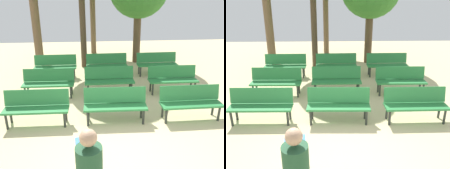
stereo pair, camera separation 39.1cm
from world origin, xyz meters
TOP-DOWN VIEW (x-y plane):
  - ground_plane at (0.00, 0.00)m, footprint 24.00×24.00m
  - bench_r0_c0 at (-2.00, 1.59)m, footprint 1.61×0.51m
  - bench_r0_c1 at (-0.02, 1.57)m, footprint 1.61×0.53m
  - bench_r0_c2 at (1.95, 1.53)m, footprint 1.60×0.49m
  - bench_r1_c0 at (-1.97, 3.31)m, footprint 1.61×0.52m
  - bench_r1_c1 at (-0.03, 3.38)m, footprint 1.60×0.49m
  - bench_r1_c2 at (2.06, 3.30)m, footprint 1.60×0.50m
  - bench_r2_c0 at (-1.99, 5.08)m, footprint 1.60×0.49m
  - bench_r2_c1 at (-0.00, 5.12)m, footprint 1.61×0.52m
  - bench_r2_c2 at (2.01, 5.11)m, footprint 1.61×0.50m
  - tree_0 at (-2.98, 7.08)m, footprint 0.37×0.37m

SIDE VIEW (x-z plane):
  - ground_plane at x=0.00m, z-range 0.00..0.00m
  - bench_r0_c0 at x=-2.00m, z-range 0.07..0.94m
  - bench_r0_c1 at x=-0.02m, z-range 0.07..0.94m
  - bench_r0_c2 at x=1.95m, z-range 0.07..0.94m
  - bench_r1_c0 at x=-1.97m, z-range 0.07..0.94m
  - bench_r1_c1 at x=-0.03m, z-range 0.07..0.94m
  - bench_r1_c2 at x=2.06m, z-range 0.07..0.94m
  - bench_r2_c0 at x=-1.99m, z-range 0.07..0.94m
  - bench_r2_c1 at x=0.00m, z-range 0.07..0.94m
  - bench_r2_c2 at x=2.01m, z-range 0.07..0.94m
  - tree_0 at x=-2.98m, z-range 0.00..3.53m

